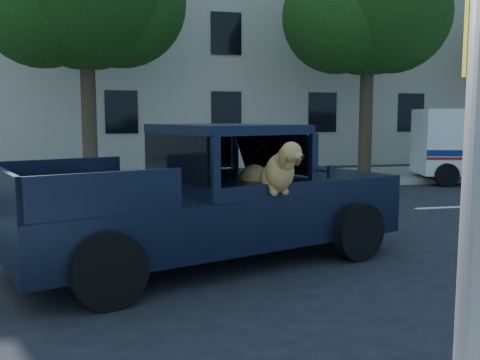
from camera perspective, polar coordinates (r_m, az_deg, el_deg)
The scene contains 6 objects.
ground at distance 8.07m, azimuth 11.29°, elevation -8.01°, with size 120.00×120.00×0.00m, color black.
far_sidewalk at distance 16.73m, azimuth -1.82°, elevation 0.05°, with size 60.00×4.00×0.15m, color gray.
lane_stripes at distance 11.91m, azimuth 13.30°, elevation -3.23°, with size 21.60×0.14×0.01m, color silver, non-canonical shape.
street_tree_mid at distance 19.01m, azimuth 13.64°, elevation 17.75°, with size 6.00×5.20×8.60m.
building_main at distance 24.53m, azimuth 1.74°, elevation 12.56°, with size 26.00×6.00×9.00m, color #BEB19C.
pickup_truck at distance 7.48m, azimuth -3.79°, elevation -3.94°, with size 5.78×3.74×1.93m.
Camera 1 is at (-3.26, -7.09, 2.05)m, focal length 40.00 mm.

